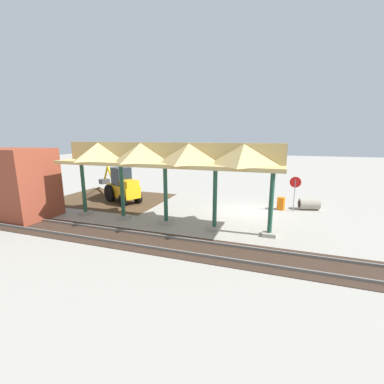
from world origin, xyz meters
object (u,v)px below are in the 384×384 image
(backhoe, at_px, (122,187))
(concrete_pipe, at_px, (309,204))
(stop_sign, at_px, (295,187))
(brick_utility_building, at_px, (18,184))
(traffic_barrel, at_px, (281,203))

(backhoe, bearing_deg, concrete_pipe, -170.25)
(stop_sign, bearing_deg, brick_utility_building, 22.70)
(backhoe, height_order, brick_utility_building, brick_utility_building)
(stop_sign, bearing_deg, concrete_pipe, -140.91)
(concrete_pipe, bearing_deg, stop_sign, 39.09)
(backhoe, bearing_deg, traffic_barrel, -171.71)
(concrete_pipe, bearing_deg, backhoe, 9.75)
(stop_sign, height_order, brick_utility_building, brick_utility_building)
(stop_sign, xyz_separation_m, backhoe, (13.08, 1.54, -0.54))
(concrete_pipe, height_order, traffic_barrel, traffic_barrel)
(concrete_pipe, bearing_deg, brick_utility_building, 23.85)
(stop_sign, relative_size, traffic_barrel, 2.77)
(concrete_pipe, relative_size, brick_utility_building, 0.34)
(stop_sign, distance_m, concrete_pipe, 1.99)
(backhoe, height_order, traffic_barrel, backhoe)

